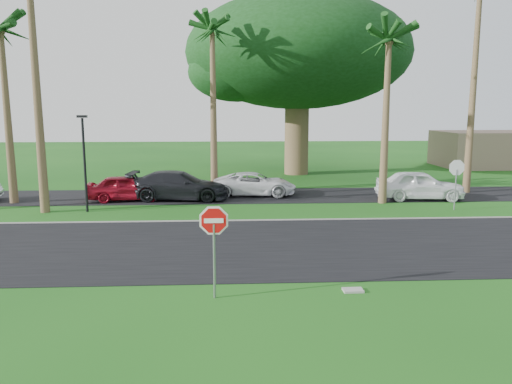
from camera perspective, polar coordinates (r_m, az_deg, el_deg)
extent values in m
plane|color=#144912|center=(16.41, -6.19, -8.11)|extent=(120.00, 120.00, 0.00)
cube|color=black|center=(18.32, -5.85, -6.18)|extent=(120.00, 8.00, 0.02)
cube|color=black|center=(28.56, -4.85, -0.46)|extent=(120.00, 5.00, 0.02)
cube|color=gray|center=(22.23, -5.36, -3.30)|extent=(120.00, 0.12, 0.06)
cylinder|color=gray|center=(13.22, -4.78, -7.92)|extent=(0.07, 0.07, 2.00)
cylinder|color=white|center=(12.94, -4.85, -3.27)|extent=(1.05, 0.02, 1.05)
cylinder|color=red|center=(12.94, -4.85, -3.27)|extent=(0.90, 0.02, 0.90)
cube|color=white|center=(12.94, -4.85, -3.27)|extent=(0.50, 0.02, 0.12)
cylinder|color=gray|center=(26.38, 21.83, 0.23)|extent=(0.07, 0.07, 2.00)
cylinder|color=white|center=(26.24, 21.97, 2.60)|extent=(1.05, 0.02, 1.05)
cylinder|color=red|center=(26.24, 21.97, 2.60)|extent=(0.90, 0.02, 0.90)
cube|color=white|center=(26.24, 21.97, 2.60)|extent=(0.50, 0.02, 0.12)
cone|color=brown|center=(28.96, -26.53, 7.65)|extent=(0.44, 0.44, 9.00)
cone|color=brown|center=(25.72, -23.77, 10.52)|extent=(0.44, 0.44, 11.50)
cone|color=brown|center=(29.62, -4.89, 9.12)|extent=(0.44, 0.44, 9.50)
cone|color=brown|center=(26.86, 14.59, 7.74)|extent=(0.44, 0.44, 8.50)
cone|color=brown|center=(31.90, 23.57, 10.64)|extent=(0.44, 0.44, 12.00)
cylinder|color=brown|center=(38.00, 4.67, 6.57)|extent=(1.80, 1.80, 6.00)
ellipsoid|color=black|center=(38.16, 4.79, 15.60)|extent=(16.50, 16.50, 8.25)
cylinder|color=black|center=(25.23, -18.98, 2.87)|extent=(0.12, 0.12, 4.50)
cube|color=black|center=(25.09, -19.27, 8.16)|extent=(0.45, 0.25, 0.12)
cube|color=gray|center=(47.71, 25.98, 4.44)|extent=(10.00, 6.00, 3.00)
imported|color=maroon|center=(27.84, -14.57, 0.44)|extent=(4.25, 2.09, 1.40)
imported|color=black|center=(27.54, -8.84, 0.71)|extent=(5.52, 2.57, 1.56)
imported|color=white|center=(28.57, -0.16, 0.89)|extent=(4.88, 2.55, 1.31)
imported|color=white|center=(28.69, 18.20, 0.73)|extent=(4.83, 2.33, 1.59)
cube|color=gray|center=(14.20, 11.02, -10.96)|extent=(0.56, 0.36, 0.06)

